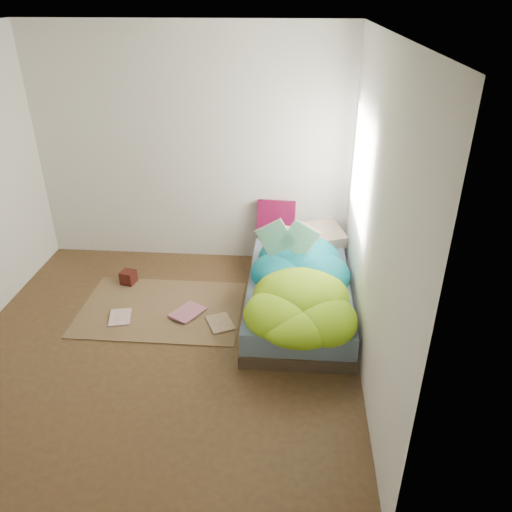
{
  "coord_description": "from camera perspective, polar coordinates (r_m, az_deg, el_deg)",
  "views": [
    {
      "loc": [
        1.13,
        -3.53,
        2.85
      ],
      "look_at": [
        0.79,
        0.75,
        0.54
      ],
      "focal_mm": 35.0,
      "sensor_mm": 36.0,
      "label": 1
    }
  ],
  "objects": [
    {
      "name": "ground",
      "position": [
        4.68,
        -10.61,
        -9.87
      ],
      "size": [
        3.5,
        3.5,
        0.0
      ],
      "primitive_type": "cube",
      "color": "#492E1C",
      "rests_on": "ground"
    },
    {
      "name": "room_walls",
      "position": [
        3.91,
        -12.5,
        9.31
      ],
      "size": [
        3.54,
        3.54,
        2.62
      ],
      "color": "silver",
      "rests_on": "ground"
    },
    {
      "name": "bed",
      "position": [
        5.03,
        4.85,
        -4.1
      ],
      "size": [
        1.0,
        2.0,
        0.34
      ],
      "color": "#392F1F",
      "rests_on": "ground"
    },
    {
      "name": "duvet",
      "position": [
        4.67,
        5.01,
        -2.0
      ],
      "size": [
        0.96,
        1.84,
        0.34
      ],
      "primitive_type": null,
      "color": "#076B78",
      "rests_on": "bed"
    },
    {
      "name": "rug",
      "position": [
        5.14,
        -10.76,
        -5.94
      ],
      "size": [
        1.6,
        1.1,
        0.01
      ],
      "primitive_type": "cube",
      "color": "brown",
      "rests_on": "ground"
    },
    {
      "name": "pillow_floral",
      "position": [
        5.6,
        6.58,
        2.22
      ],
      "size": [
        0.75,
        0.61,
        0.15
      ],
      "primitive_type": "cube",
      "rotation": [
        0.0,
        0.0,
        0.37
      ],
      "color": "beige",
      "rests_on": "bed"
    },
    {
      "name": "pillow_magenta",
      "position": [
        5.66,
        2.32,
        4.24
      ],
      "size": [
        0.43,
        0.15,
        0.42
      ],
      "primitive_type": "cube",
      "rotation": [
        0.0,
        0.0,
        -0.05
      ],
      "color": "#500526",
      "rests_on": "bed"
    },
    {
      "name": "open_book",
      "position": [
        4.76,
        3.65,
        3.05
      ],
      "size": [
        0.49,
        0.11,
        0.3
      ],
      "primitive_type": null,
      "rotation": [
        0.0,
        0.0,
        0.01
      ],
      "color": "green",
      "rests_on": "duvet"
    },
    {
      "name": "wooden_box",
      "position": [
        5.6,
        -14.39,
        -2.35
      ],
      "size": [
        0.17,
        0.17,
        0.14
      ],
      "primitive_type": "cube",
      "rotation": [
        0.0,
        0.0,
        -0.24
      ],
      "color": "black",
      "rests_on": "rug"
    },
    {
      "name": "floor_book_a",
      "position": [
        5.09,
        -16.41,
        -6.85
      ],
      "size": [
        0.26,
        0.32,
        0.02
      ],
      "primitive_type": "imported",
      "rotation": [
        0.0,
        0.0,
        0.22
      ],
      "color": "silver",
      "rests_on": "rug"
    },
    {
      "name": "floor_book_b",
      "position": [
        5.07,
        -8.84,
        -5.96
      ],
      "size": [
        0.38,
        0.4,
        0.03
      ],
      "primitive_type": "imported",
      "rotation": [
        0.0,
        0.0,
        -0.55
      ],
      "color": "#CC7584",
      "rests_on": "rug"
    },
    {
      "name": "floor_book_c",
      "position": [
        4.81,
        -5.37,
        -7.92
      ],
      "size": [
        0.33,
        0.36,
        0.02
      ],
      "primitive_type": "imported",
      "rotation": [
        0.0,
        0.0,
        0.44
      ],
      "color": "tan",
      "rests_on": "rug"
    }
  ]
}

